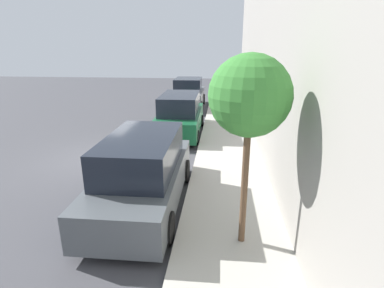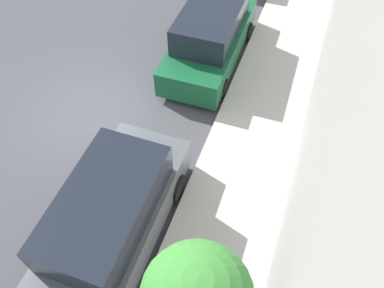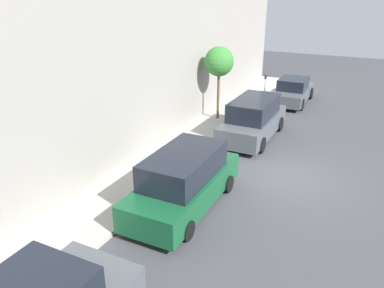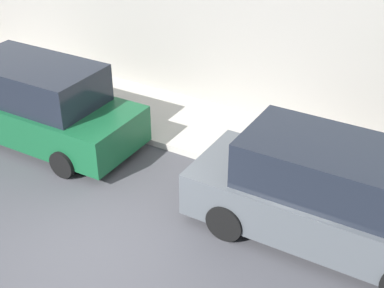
{
  "view_description": "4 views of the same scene",
  "coord_description": "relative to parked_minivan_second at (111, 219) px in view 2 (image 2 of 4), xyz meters",
  "views": [
    {
      "loc": [
        4.4,
        -10.17,
        4.0
      ],
      "look_at": [
        3.48,
        -1.02,
        1.0
      ],
      "focal_mm": 28.0,
      "sensor_mm": 36.0,
      "label": 1
    },
    {
      "loc": [
        5.31,
        -6.13,
        8.15
      ],
      "look_at": [
        3.4,
        -0.82,
        1.0
      ],
      "focal_mm": 35.0,
      "sensor_mm": 36.0,
      "label": 2
    },
    {
      "loc": [
        -2.55,
        12.83,
        6.55
      ],
      "look_at": [
        3.53,
        0.92,
        1.0
      ],
      "focal_mm": 35.0,
      "sensor_mm": 36.0,
      "label": 3
    },
    {
      "loc": [
        -5.1,
        -5.0,
        6.33
      ],
      "look_at": [
        2.6,
        -0.42,
        1.0
      ],
      "focal_mm": 50.0,
      "sensor_mm": 36.0,
      "label": 4
    }
  ],
  "objects": [
    {
      "name": "parked_minivan_third",
      "position": [
        0.01,
        6.85,
        0.0
      ],
      "size": [
        2.02,
        4.93,
        1.9
      ],
      "color": "#14512D",
      "rests_on": "ground_plane"
    },
    {
      "name": "parked_minivan_second",
      "position": [
        0.0,
        0.0,
        0.0
      ],
      "size": [
        2.02,
        4.91,
        1.9
      ],
      "color": "#4C5156",
      "rests_on": "ground_plane"
    },
    {
      "name": "sidewalk",
      "position": [
        2.27,
        3.26,
        -0.85
      ],
      "size": [
        2.41,
        32.0,
        0.15
      ],
      "color": "#B2ADA3",
      "rests_on": "ground_plane"
    },
    {
      "name": "ground_plane",
      "position": [
        -2.44,
        3.26,
        -0.92
      ],
      "size": [
        60.0,
        60.0,
        0.0
      ],
      "primitive_type": "plane",
      "color": "#424247"
    }
  ]
}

